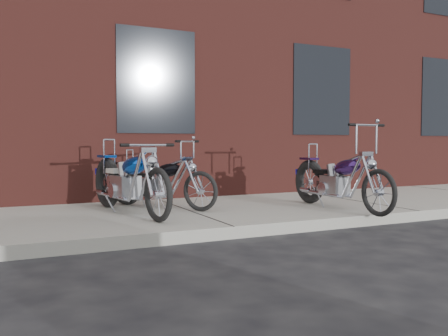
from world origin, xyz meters
TOP-DOWN VIEW (x-y plane):
  - ground at (0.00, 0.00)m, footprint 120.00×120.00m
  - sidewalk at (0.00, 1.50)m, footprint 22.00×3.00m
  - building_brick at (0.00, 8.00)m, footprint 22.00×10.00m
  - chopper_purple at (2.07, 0.68)m, footprint 0.54×2.22m
  - chopper_blue at (-0.87, 1.55)m, footprint 0.67×2.36m
  - chopper_third at (-0.30, 1.95)m, footprint 1.21×1.72m

SIDE VIEW (x-z plane):
  - ground at x=0.00m, z-range 0.00..0.00m
  - sidewalk at x=0.00m, z-range 0.00..0.15m
  - chopper_third at x=-0.30m, z-range 0.00..1.02m
  - chopper_purple at x=2.07m, z-range -0.07..1.17m
  - chopper_blue at x=-0.87m, z-range 0.06..1.10m
  - building_brick at x=0.00m, z-range 0.00..8.00m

